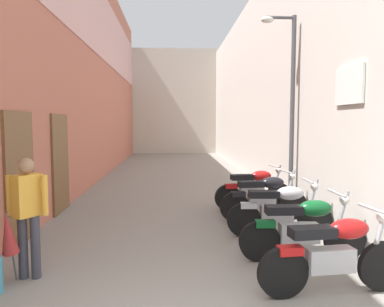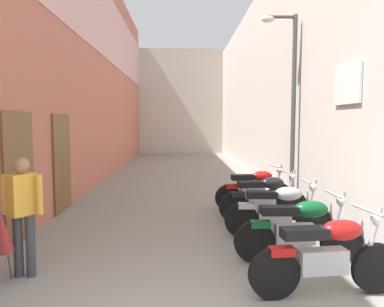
{
  "view_description": "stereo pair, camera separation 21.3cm",
  "coord_description": "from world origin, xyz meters",
  "px_view_note": "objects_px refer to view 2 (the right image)",
  "views": [
    {
      "loc": [
        -0.15,
        -2.76,
        2.02
      ],
      "look_at": [
        0.28,
        5.2,
        1.34
      ],
      "focal_mm": 34.47,
      "sensor_mm": 36.0,
      "label": 1
    },
    {
      "loc": [
        0.07,
        -2.76,
        2.02
      ],
      "look_at": [
        0.28,
        5.2,
        1.34
      ],
      "focal_mm": 34.47,
      "sensor_mm": 36.0,
      "label": 2
    }
  ],
  "objects_px": {
    "pedestrian_by_doorway": "(23,208)",
    "motorcycle_third": "(278,209)",
    "motorcycle_second": "(299,228)",
    "umbrella_leaning": "(3,231)",
    "street_lamp": "(289,97)",
    "motorcycle_nearest": "(327,254)",
    "motorcycle_fifth": "(255,188)",
    "motorcycle_fourth": "(264,197)"
  },
  "relations": [
    {
      "from": "pedestrian_by_doorway",
      "to": "motorcycle_third",
      "type": "bearing_deg",
      "value": 22.36
    },
    {
      "from": "motorcycle_second",
      "to": "motorcycle_third",
      "type": "distance_m",
      "value": 1.15
    },
    {
      "from": "umbrella_leaning",
      "to": "motorcycle_third",
      "type": "bearing_deg",
      "value": 24.77
    },
    {
      "from": "motorcycle_second",
      "to": "pedestrian_by_doorway",
      "type": "xyz_separation_m",
      "value": [
        -3.74,
        -0.39,
        0.42
      ]
    },
    {
      "from": "street_lamp",
      "to": "motorcycle_nearest",
      "type": "bearing_deg",
      "value": -99.72
    },
    {
      "from": "motorcycle_nearest",
      "to": "motorcycle_third",
      "type": "relative_size",
      "value": 1.0
    },
    {
      "from": "motorcycle_nearest",
      "to": "street_lamp",
      "type": "distance_m",
      "value": 4.6
    },
    {
      "from": "motorcycle_fifth",
      "to": "street_lamp",
      "type": "height_order",
      "value": "street_lamp"
    },
    {
      "from": "motorcycle_fourth",
      "to": "pedestrian_by_doorway",
      "type": "relative_size",
      "value": 1.18
    },
    {
      "from": "motorcycle_third",
      "to": "street_lamp",
      "type": "bearing_deg",
      "value": 69.54
    },
    {
      "from": "motorcycle_fourth",
      "to": "pedestrian_by_doorway",
      "type": "bearing_deg",
      "value": -144.76
    },
    {
      "from": "pedestrian_by_doorway",
      "to": "umbrella_leaning",
      "type": "bearing_deg",
      "value": -119.6
    },
    {
      "from": "motorcycle_third",
      "to": "motorcycle_fourth",
      "type": "distance_m",
      "value": 1.1
    },
    {
      "from": "motorcycle_nearest",
      "to": "motorcycle_second",
      "type": "bearing_deg",
      "value": 90.0
    },
    {
      "from": "motorcycle_nearest",
      "to": "motorcycle_second",
      "type": "height_order",
      "value": "same"
    },
    {
      "from": "motorcycle_nearest",
      "to": "motorcycle_fifth",
      "type": "height_order",
      "value": "same"
    },
    {
      "from": "motorcycle_nearest",
      "to": "motorcycle_third",
      "type": "distance_m",
      "value": 2.19
    },
    {
      "from": "motorcycle_fourth",
      "to": "umbrella_leaning",
      "type": "distance_m",
      "value": 4.85
    },
    {
      "from": "motorcycle_fourth",
      "to": "motorcycle_fifth",
      "type": "bearing_deg",
      "value": 90.0
    },
    {
      "from": "motorcycle_second",
      "to": "motorcycle_fifth",
      "type": "bearing_deg",
      "value": 90.0
    },
    {
      "from": "motorcycle_second",
      "to": "umbrella_leaning",
      "type": "xyz_separation_m",
      "value": [
        -3.89,
        -0.65,
        0.18
      ]
    },
    {
      "from": "pedestrian_by_doorway",
      "to": "motorcycle_nearest",
      "type": "bearing_deg",
      "value": -9.9
    },
    {
      "from": "motorcycle_fifth",
      "to": "street_lamp",
      "type": "distance_m",
      "value": 2.19
    },
    {
      "from": "umbrella_leaning",
      "to": "street_lamp",
      "type": "relative_size",
      "value": 0.22
    },
    {
      "from": "motorcycle_fourth",
      "to": "pedestrian_by_doorway",
      "type": "distance_m",
      "value": 4.6
    },
    {
      "from": "motorcycle_nearest",
      "to": "pedestrian_by_doorway",
      "type": "height_order",
      "value": "pedestrian_by_doorway"
    },
    {
      "from": "motorcycle_second",
      "to": "motorcycle_fourth",
      "type": "xyz_separation_m",
      "value": [
        -0.0,
        2.25,
        0.0
      ]
    },
    {
      "from": "pedestrian_by_doorway",
      "to": "umbrella_leaning",
      "type": "distance_m",
      "value": 0.38
    },
    {
      "from": "pedestrian_by_doorway",
      "to": "street_lamp",
      "type": "distance_m",
      "value": 5.83
    },
    {
      "from": "motorcycle_third",
      "to": "motorcycle_fourth",
      "type": "relative_size",
      "value": 1.0
    },
    {
      "from": "motorcycle_fourth",
      "to": "motorcycle_nearest",
      "type": "bearing_deg",
      "value": -90.0
    },
    {
      "from": "motorcycle_third",
      "to": "motorcycle_fourth",
      "type": "xyz_separation_m",
      "value": [
        -0.0,
        1.1,
        0.0
      ]
    },
    {
      "from": "motorcycle_nearest",
      "to": "street_lamp",
      "type": "xyz_separation_m",
      "value": [
        0.69,
        4.05,
        2.06
      ]
    },
    {
      "from": "umbrella_leaning",
      "to": "motorcycle_fourth",
      "type": "bearing_deg",
      "value": 36.71
    },
    {
      "from": "motorcycle_fifth",
      "to": "pedestrian_by_doorway",
      "type": "bearing_deg",
      "value": -136.05
    },
    {
      "from": "pedestrian_by_doorway",
      "to": "motorcycle_fourth",
      "type": "bearing_deg",
      "value": 35.24
    },
    {
      "from": "motorcycle_nearest",
      "to": "pedestrian_by_doorway",
      "type": "bearing_deg",
      "value": 170.1
    },
    {
      "from": "motorcycle_fourth",
      "to": "motorcycle_fifth",
      "type": "distance_m",
      "value": 0.96
    },
    {
      "from": "motorcycle_nearest",
      "to": "pedestrian_by_doorway",
      "type": "relative_size",
      "value": 1.18
    },
    {
      "from": "pedestrian_by_doorway",
      "to": "street_lamp",
      "type": "bearing_deg",
      "value": 37.47
    },
    {
      "from": "motorcycle_third",
      "to": "motorcycle_fourth",
      "type": "height_order",
      "value": "same"
    },
    {
      "from": "motorcycle_second",
      "to": "street_lamp",
      "type": "bearing_deg",
      "value": 77.0
    }
  ]
}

